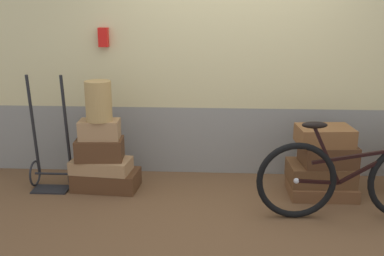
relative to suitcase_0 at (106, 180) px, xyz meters
name	(u,v)px	position (x,y,z in m)	size (l,w,h in m)	color
ground	(228,204)	(1.26, -0.24, -0.13)	(8.77, 5.20, 0.06)	brown
station_building	(230,43)	(1.27, 0.61, 1.36)	(6.77, 0.74, 2.90)	gray
suitcase_0	(106,180)	(0.00, 0.00, 0.00)	(0.66, 0.37, 0.19)	#4C2D19
suitcase_1	(101,165)	(-0.04, -0.02, 0.16)	(0.59, 0.32, 0.13)	#9E754C
suitcase_2	(100,149)	(-0.05, -0.02, 0.34)	(0.47, 0.28, 0.22)	#4C2D19
suitcase_3	(100,129)	(-0.04, -0.01, 0.55)	(0.40, 0.23, 0.19)	#9E754C
suitcase_4	(321,188)	(2.20, -0.02, -0.03)	(0.65, 0.47, 0.12)	brown
suitcase_5	(320,173)	(2.19, -0.01, 0.13)	(0.63, 0.43, 0.20)	brown
suitcase_6	(328,154)	(2.24, -0.02, 0.33)	(0.51, 0.38, 0.21)	#4C2D19
suitcase_7	(325,136)	(2.19, -0.02, 0.52)	(0.52, 0.37, 0.18)	brown
wicker_basket	(98,101)	(-0.03, -0.03, 0.84)	(0.26, 0.26, 0.40)	#A8844C
luggage_trolley	(52,162)	(-0.56, 0.01, 0.18)	(0.43, 0.36, 1.19)	black
bicycle	(352,179)	(2.33, -0.53, 0.28)	(1.69, 0.46, 0.89)	black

